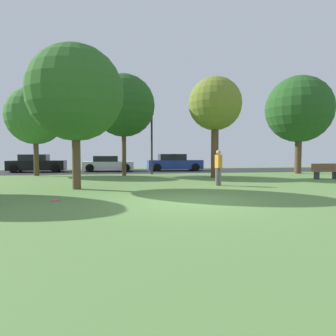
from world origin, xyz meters
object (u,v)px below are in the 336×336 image
at_px(person_bystander, 218,166).
at_px(park_bench, 325,171).
at_px(parked_car_black, 37,164).
at_px(parked_car_white, 108,164).
at_px(maple_tree_far, 299,109).
at_px(parked_car_blue, 174,163).
at_px(frisbee_disc, 55,200).
at_px(street_lamp_post, 152,143).
at_px(oak_tree_left, 75,93).
at_px(oak_tree_right, 35,115).
at_px(birch_tree_lone, 124,106).
at_px(maple_tree_near, 215,104).

bearing_deg(person_bystander, park_bench, -85.36).
distance_m(parked_car_black, parked_car_white, 5.55).
xyz_separation_m(maple_tree_far, parked_car_blue, (-8.40, 4.84, -4.05)).
height_order(frisbee_disc, street_lamp_post, street_lamp_post).
bearing_deg(park_bench, parked_car_black, -27.64).
bearing_deg(parked_car_white, oak_tree_left, -94.87).
xyz_separation_m(oak_tree_left, park_bench, (13.80, 2.62, -3.58)).
relative_size(person_bystander, frisbee_disc, 6.21).
height_order(person_bystander, frisbee_disc, person_bystander).
xyz_separation_m(oak_tree_left, parked_car_black, (-4.51, 12.21, -3.40)).
distance_m(oak_tree_left, park_bench, 14.50).
bearing_deg(oak_tree_left, oak_tree_right, 113.63).
distance_m(oak_tree_right, person_bystander, 13.05).
xyz_separation_m(birch_tree_lone, frisbee_disc, (-2.52, -10.37, -4.65)).
bearing_deg(person_bystander, birch_tree_lone, 18.72).
bearing_deg(maple_tree_far, park_bench, -104.52).
height_order(birch_tree_lone, maple_tree_far, maple_tree_far).
relative_size(frisbee_disc, parked_car_blue, 0.06).
xyz_separation_m(birch_tree_lone, oak_tree_right, (-5.78, 0.91, -0.66)).
distance_m(maple_tree_near, person_bystander, 5.68).
height_order(oak_tree_right, person_bystander, oak_tree_right).
relative_size(oak_tree_left, frisbee_disc, 22.50).
height_order(maple_tree_near, frisbee_disc, maple_tree_near).
bearing_deg(parked_car_white, birch_tree_lone, -76.48).
height_order(maple_tree_near, oak_tree_right, maple_tree_near).
bearing_deg(oak_tree_left, street_lamp_post, 62.51).
bearing_deg(street_lamp_post, birch_tree_lone, -157.10).
relative_size(birch_tree_lone, maple_tree_far, 0.94).
bearing_deg(birch_tree_lone, frisbee_disc, -103.63).
distance_m(oak_tree_right, parked_car_black, 5.37).
distance_m(person_bystander, park_bench, 7.74).
height_order(park_bench, street_lamp_post, street_lamp_post).
xyz_separation_m(maple_tree_near, street_lamp_post, (-3.48, 3.47, -2.23)).
distance_m(oak_tree_left, street_lamp_post, 9.26).
height_order(maple_tree_near, parked_car_white, maple_tree_near).
distance_m(oak_tree_left, oak_tree_right, 8.88).
height_order(oak_tree_left, birch_tree_lone, birch_tree_lone).
bearing_deg(oak_tree_right, parked_car_blue, 20.94).
distance_m(oak_tree_left, parked_car_black, 13.46).
bearing_deg(maple_tree_near, parked_car_black, 147.94).
height_order(parked_car_black, parked_car_blue, parked_car_blue).
height_order(oak_tree_left, parked_car_black, oak_tree_left).
bearing_deg(street_lamp_post, parked_car_white, 127.63).
relative_size(park_bench, street_lamp_post, 0.36).
relative_size(birch_tree_lone, street_lamp_post, 1.50).
height_order(birch_tree_lone, park_bench, birch_tree_lone).
bearing_deg(parked_car_blue, frisbee_disc, -114.37).
height_order(person_bystander, parked_car_black, person_bystander).
height_order(oak_tree_left, frisbee_disc, oak_tree_left).
bearing_deg(parked_car_white, maple_tree_near, -48.75).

